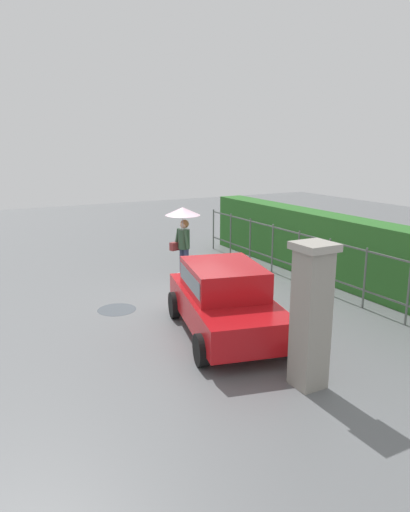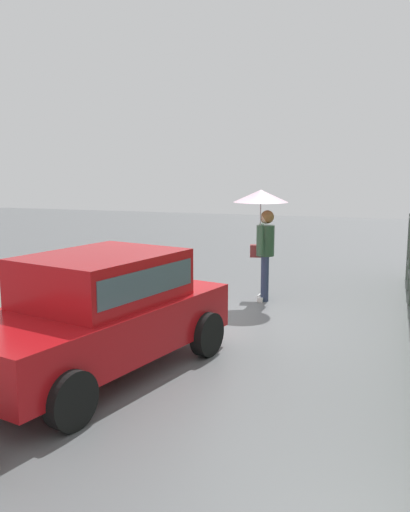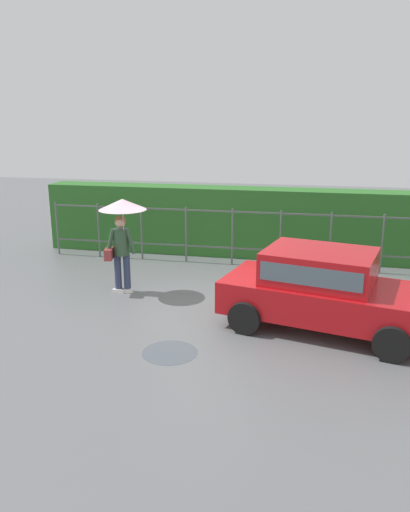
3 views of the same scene
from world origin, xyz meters
TOP-DOWN VIEW (x-y plane):
  - ground_plane at (0.00, 0.00)m, footprint 40.00×40.00m
  - car at (2.45, -0.45)m, footprint 3.98×2.53m
  - pedestrian at (-1.81, 0.63)m, footprint 1.02×1.02m
  - gate_pillar at (5.00, -0.35)m, footprint 0.60×0.60m
  - fence_section at (0.81, 3.32)m, footprint 11.27×0.05m
  - hedge_row at (0.81, 4.34)m, footprint 12.22×0.90m
  - puddle_near at (-0.02, -2.01)m, footprint 0.93×0.93m

SIDE VIEW (x-z plane):
  - ground_plane at x=0.00m, z-range 0.00..0.00m
  - puddle_near at x=-0.02m, z-range 0.00..0.00m
  - car at x=2.45m, z-range 0.06..1.54m
  - fence_section at x=0.81m, z-range 0.08..1.58m
  - hedge_row at x=0.81m, z-range 0.00..1.90m
  - gate_pillar at x=5.00m, z-range 0.03..2.45m
  - pedestrian at x=-1.81m, z-range 0.54..2.66m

